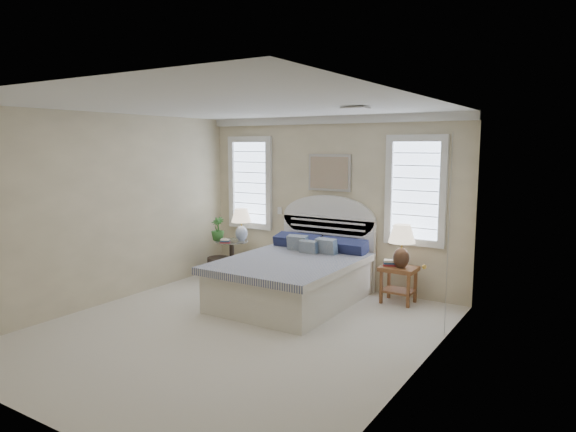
% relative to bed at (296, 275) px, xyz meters
% --- Properties ---
extents(floor, '(4.50, 5.00, 0.01)m').
position_rel_bed_xyz_m(floor, '(0.00, -1.46, -0.39)').
color(floor, beige).
rests_on(floor, ground).
extents(ceiling, '(4.50, 5.00, 0.01)m').
position_rel_bed_xyz_m(ceiling, '(0.00, -1.46, 2.31)').
color(ceiling, silver).
rests_on(ceiling, wall_back).
extents(wall_back, '(4.50, 0.02, 2.70)m').
position_rel_bed_xyz_m(wall_back, '(0.00, 1.04, 0.96)').
color(wall_back, tan).
rests_on(wall_back, floor).
extents(wall_left, '(0.02, 5.00, 2.70)m').
position_rel_bed_xyz_m(wall_left, '(-2.25, -1.46, 0.96)').
color(wall_left, tan).
rests_on(wall_left, floor).
extents(wall_right, '(0.02, 5.00, 2.70)m').
position_rel_bed_xyz_m(wall_right, '(2.25, -1.46, 0.96)').
color(wall_right, tan).
rests_on(wall_right, floor).
extents(crown_molding, '(4.50, 0.08, 0.12)m').
position_rel_bed_xyz_m(crown_molding, '(0.00, 1.00, 2.25)').
color(crown_molding, silver).
rests_on(crown_molding, wall_back).
extents(hvac_vent, '(0.30, 0.20, 0.02)m').
position_rel_bed_xyz_m(hvac_vent, '(1.20, -0.66, 2.29)').
color(hvac_vent, '#B2B2B2').
rests_on(hvac_vent, ceiling).
extents(switch_plate, '(0.08, 0.01, 0.12)m').
position_rel_bed_xyz_m(switch_plate, '(-0.95, 1.03, 0.76)').
color(switch_plate, silver).
rests_on(switch_plate, wall_back).
extents(window_left, '(0.90, 0.06, 1.60)m').
position_rel_bed_xyz_m(window_left, '(-1.55, 1.02, 1.21)').
color(window_left, '#C9DEFF').
rests_on(window_left, wall_back).
extents(window_right, '(0.90, 0.06, 1.60)m').
position_rel_bed_xyz_m(window_right, '(1.40, 1.02, 1.21)').
color(window_right, '#C9DEFF').
rests_on(window_right, wall_back).
extents(painting, '(0.74, 0.04, 0.58)m').
position_rel_bed_xyz_m(painting, '(0.00, 1.00, 1.43)').
color(painting, silver).
rests_on(painting, wall_back).
extents(closet_door, '(0.02, 1.80, 2.40)m').
position_rel_bed_xyz_m(closet_door, '(2.23, -0.26, 0.81)').
color(closet_door, silver).
rests_on(closet_door, floor).
extents(bed, '(1.72, 2.28, 1.47)m').
position_rel_bed_xyz_m(bed, '(0.00, 0.00, 0.00)').
color(bed, beige).
rests_on(bed, floor).
extents(side_table_left, '(0.56, 0.56, 0.63)m').
position_rel_bed_xyz_m(side_table_left, '(-1.65, 0.59, 0.00)').
color(side_table_left, black).
rests_on(side_table_left, floor).
extents(nightstand_right, '(0.50, 0.40, 0.53)m').
position_rel_bed_xyz_m(nightstand_right, '(1.30, 0.69, 0.00)').
color(nightstand_right, brown).
rests_on(nightstand_right, floor).
extents(floor_pot, '(0.42, 0.42, 0.35)m').
position_rel_bed_xyz_m(floor_pot, '(-1.79, 0.41, -0.21)').
color(floor_pot, black).
rests_on(floor_pot, floor).
extents(lamp_left, '(0.42, 0.42, 0.56)m').
position_rel_bed_xyz_m(lamp_left, '(-1.52, 0.70, 0.58)').
color(lamp_left, silver).
rests_on(lamp_left, side_table_left).
extents(lamp_right, '(0.40, 0.40, 0.62)m').
position_rel_bed_xyz_m(lamp_right, '(1.34, 0.67, 0.52)').
color(lamp_right, black).
rests_on(lamp_right, nightstand_right).
extents(potted_plant, '(0.25, 0.25, 0.40)m').
position_rel_bed_xyz_m(potted_plant, '(-1.87, 0.49, 0.44)').
color(potted_plant, '#2A6A2D').
rests_on(potted_plant, side_table_left).
extents(books_left, '(0.19, 0.16, 0.07)m').
position_rel_bed_xyz_m(books_left, '(-1.61, 0.37, 0.28)').
color(books_left, maroon).
rests_on(books_left, side_table_left).
extents(books_right, '(0.24, 0.20, 0.08)m').
position_rel_bed_xyz_m(books_right, '(1.17, 0.69, 0.18)').
color(books_right, maroon).
rests_on(books_right, nightstand_right).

